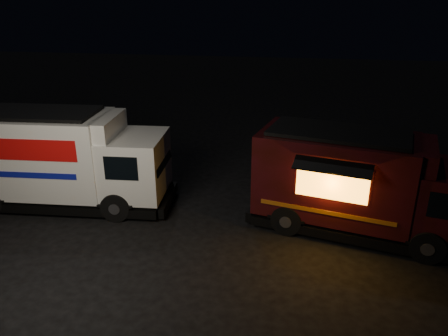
% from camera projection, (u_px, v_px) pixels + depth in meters
% --- Properties ---
extents(ground, '(80.00, 80.00, 0.00)m').
position_uv_depth(ground, '(184.00, 236.00, 13.35)').
color(ground, black).
rests_on(ground, ground).
extents(white_truck, '(7.45, 2.95, 3.31)m').
position_uv_depth(white_truck, '(64.00, 159.00, 14.86)').
color(white_truck, white).
rests_on(white_truck, ground).
extents(red_truck, '(7.13, 3.96, 3.14)m').
position_uv_depth(red_truck, '(364.00, 184.00, 13.11)').
color(red_truck, '#3C0B13').
rests_on(red_truck, ground).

